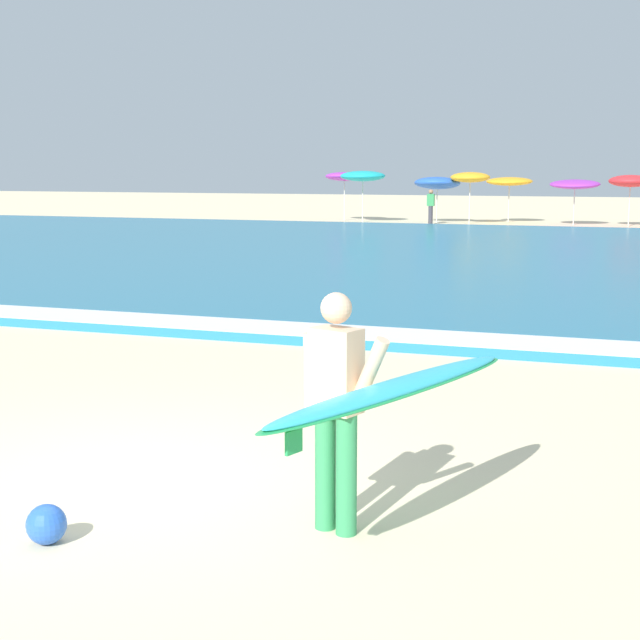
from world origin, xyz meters
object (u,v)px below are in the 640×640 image
object	(u,v)px
surfer_with_board	(366,396)
beach_umbrella_0	(344,177)
beach_umbrella_1	(363,176)
beach_umbrella_3	(470,177)
beachgoer_near_row_left	(431,206)
beach_umbrella_2	(437,183)
beach_umbrella_5	(575,184)
beach_ball	(46,524)
beach_umbrella_4	(509,181)
beach_umbrella_6	(631,181)

from	to	relation	value
surfer_with_board	beach_umbrella_0	xyz separation A→B (m)	(-12.52, 38.16, 1.09)
beach_umbrella_1	beach_umbrella_3	xyz separation A→B (m)	(5.09, 0.14, -0.04)
beach_umbrella_0	beachgoer_near_row_left	size ratio (longest dim) A/B	1.51
beach_umbrella_2	beach_umbrella_5	world-z (taller)	beach_umbrella_2
beach_umbrella_0	beach_ball	size ratio (longest dim) A/B	8.44
beach_umbrella_1	beach_umbrella_4	size ratio (longest dim) A/B	1.12
beach_umbrella_1	beachgoer_near_row_left	world-z (taller)	beach_umbrella_1
beach_umbrella_2	beach_ball	xyz separation A→B (m)	(5.80, -38.75, -1.70)
beach_ball	surfer_with_board	bearing A→B (deg)	21.36
beach_umbrella_6	beachgoer_near_row_left	xyz separation A→B (m)	(-8.57, -1.37, -1.14)
beach_umbrella_5	beach_umbrella_6	world-z (taller)	beach_umbrella_6
surfer_with_board	beach_ball	world-z (taller)	surfer_with_board
surfer_with_board	beach_umbrella_0	world-z (taller)	beach_umbrella_0
beach_umbrella_3	beach_ball	size ratio (longest dim) A/B	8.44
beach_umbrella_3	beach_umbrella_6	world-z (taller)	beach_umbrella_3
beach_umbrella_3	beach_ball	world-z (taller)	beach_umbrella_3
beach_umbrella_3	beach_ball	distance (m)	38.43
beach_umbrella_0	beach_umbrella_1	size ratio (longest dim) A/B	0.98
beach_umbrella_4	beach_ball	distance (m)	40.09
beach_umbrella_2	beach_umbrella_5	xyz separation A→B (m)	(6.26, -0.01, -0.02)
surfer_with_board	beach_umbrella_6	bearing A→B (deg)	88.85
beach_umbrella_6	beachgoer_near_row_left	size ratio (longest dim) A/B	1.42
surfer_with_board	beach_umbrella_2	world-z (taller)	beach_umbrella_2
surfer_with_board	beach_umbrella_4	world-z (taller)	beach_umbrella_4
beach_umbrella_0	beach_umbrella_2	size ratio (longest dim) A/B	1.09
beach_umbrella_4	beach_umbrella_1	bearing A→B (deg)	-163.61
beach_umbrella_6	beach_umbrella_4	bearing A→B (deg)	165.71
beach_umbrella_2	beach_umbrella_4	world-z (taller)	beach_umbrella_2
beach_umbrella_1	beach_ball	bearing A→B (deg)	-76.34
surfer_with_board	beach_umbrella_3	xyz separation A→B (m)	(-6.21, 37.35, 1.09)
surfer_with_board	beach_umbrella_6	world-z (taller)	beach_umbrella_6
beach_ball	beach_umbrella_1	bearing A→B (deg)	103.66
beach_umbrella_1	beach_ball	distance (m)	39.17
beach_umbrella_1	beach_umbrella_3	bearing A→B (deg)	1.61
beach_umbrella_4	beach_umbrella_5	bearing A→B (deg)	-21.61
surfer_with_board	beach_umbrella_3	size ratio (longest dim) A/B	1.18
beach_umbrella_5	beach_ball	world-z (taller)	beach_umbrella_5
beach_umbrella_0	beach_umbrella_2	xyz separation A→B (m)	(4.65, -0.22, -0.28)
surfer_with_board	beach_umbrella_1	world-z (taller)	beach_umbrella_1
beach_umbrella_3	beachgoer_near_row_left	xyz separation A→B (m)	(-1.60, -0.96, -1.28)
beach_umbrella_2	beachgoer_near_row_left	distance (m)	1.84
beach_umbrella_3	beach_umbrella_6	xyz separation A→B (m)	(6.97, 0.41, -0.14)
beach_umbrella_0	beach_umbrella_3	world-z (taller)	same
beach_umbrella_2	beachgoer_near_row_left	xyz separation A→B (m)	(0.06, -1.55, -1.00)
beach_umbrella_6	beachgoer_near_row_left	world-z (taller)	beach_umbrella_6
beach_umbrella_5	beach_umbrella_3	bearing A→B (deg)	-172.83
surfer_with_board	beach_umbrella_1	size ratio (longest dim) A/B	1.16
beach_umbrella_1	beach_ball	size ratio (longest dim) A/B	8.60
beach_umbrella_1	beach_ball	world-z (taller)	beach_umbrella_1
surfer_with_board	beach_umbrella_1	xyz separation A→B (m)	(-11.30, 37.21, 1.13)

